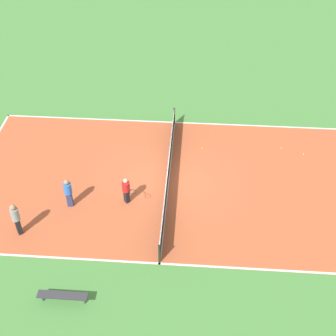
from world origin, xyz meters
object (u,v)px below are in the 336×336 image
player_near_blue (68,191)px  bench (62,296)px  tennis_ball_near_net (202,148)px  tennis_ball_far_baseline (304,154)px  tennis_net (168,173)px  player_baseline_gray (16,217)px  tennis_ball_midcourt (281,148)px  player_coach_red (126,189)px

player_near_blue → bench: bearing=-86.5°
bench → tennis_ball_near_net: (-9.88, 5.18, -0.34)m
tennis_ball_far_baseline → tennis_ball_near_net: bearing=-91.8°
tennis_net → player_baseline_gray: (3.81, -6.27, 0.47)m
tennis_ball_far_baseline → tennis_ball_midcourt: bearing=-111.8°
player_baseline_gray → tennis_ball_far_baseline: (-6.41, 13.30, -0.96)m
bench → player_coach_red: 5.84m
tennis_net → tennis_ball_far_baseline: size_ratio=147.26×
tennis_ball_far_baseline → tennis_ball_near_net: size_ratio=1.00×
tennis_ball_near_net → tennis_ball_far_baseline: bearing=88.2°
player_baseline_gray → tennis_ball_far_baseline: 14.79m
player_coach_red → tennis_ball_midcourt: size_ratio=20.89×
player_baseline_gray → tennis_ball_near_net: (-6.58, 7.93, -0.96)m
tennis_ball_far_baseline → player_coach_red: bearing=-64.9°
tennis_net → player_near_blue: bearing=-66.0°
tennis_net → player_coach_red: (1.55, -1.83, 0.27)m
player_coach_red → tennis_ball_far_baseline: 9.80m
tennis_ball_near_net → tennis_ball_midcourt: bearing=93.7°
bench → player_baseline_gray: (-3.30, -2.75, 0.62)m
tennis_ball_midcourt → bench: bearing=-42.9°
player_near_blue → tennis_ball_far_baseline: player_near_blue is taller
player_coach_red → player_near_blue: 2.65m
player_baseline_gray → tennis_net: bearing=83.3°
player_near_blue → tennis_ball_near_net: (-4.74, 6.10, -0.87)m
player_baseline_gray → tennis_ball_near_net: bearing=91.7°
bench → player_near_blue: player_near_blue is taller
player_near_blue → tennis_ball_far_baseline: (-4.57, 11.46, -0.87)m
bench → tennis_ball_far_baseline: size_ratio=28.43×
tennis_ball_far_baseline → tennis_net: bearing=-69.7°
player_baseline_gray → tennis_ball_far_baseline: player_baseline_gray is taller
player_coach_red → tennis_ball_midcourt: (-4.58, 7.74, -0.77)m
player_baseline_gray → player_near_blue: player_baseline_gray is taller
player_near_blue → tennis_ball_far_baseline: bearing=15.1°
tennis_net → player_baseline_gray: size_ratio=5.77×
bench → player_baseline_gray: 4.34m
bench → player_near_blue: bearing=100.1°
tennis_net → bench: tennis_net is taller
bench → tennis_ball_far_baseline: bearing=42.6°
bench → tennis_net: bearing=63.6°
player_coach_red → tennis_ball_near_net: (-4.31, 3.48, -0.77)m
tennis_net → player_baseline_gray: 7.36m
tennis_ball_near_net → player_baseline_gray: bearing=-50.3°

